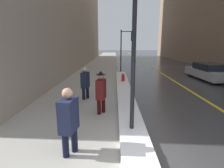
% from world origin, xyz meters
% --- Properties ---
extents(sidewalk_slab, '(4.00, 80.00, 0.01)m').
position_xyz_m(sidewalk_slab, '(-2.00, 15.00, 0.01)').
color(sidewalk_slab, '#9E9B93').
rests_on(sidewalk_slab, ground).
extents(road_centre_stripe, '(0.16, 80.00, 0.00)m').
position_xyz_m(road_centre_stripe, '(4.00, 15.00, 0.00)').
color(road_centre_stripe, gold).
rests_on(road_centre_stripe, ground).
extents(snow_bank_curb, '(0.78, 13.65, 0.20)m').
position_xyz_m(snow_bank_curb, '(0.24, 5.78, 0.10)').
color(snow_bank_curb, white).
rests_on(snow_bank_curb, ground).
extents(lamp_post, '(0.28, 0.28, 4.62)m').
position_xyz_m(lamp_post, '(0.20, 1.98, 2.79)').
color(lamp_post, black).
rests_on(lamp_post, ground).
extents(traffic_light_near, '(1.31, 0.33, 3.94)m').
position_xyz_m(traffic_light_near, '(0.99, 14.73, 2.85)').
color(traffic_light_near, black).
rests_on(traffic_light_near, ground).
extents(pedestrian_nearside, '(0.39, 0.57, 1.64)m').
position_xyz_m(pedestrian_nearside, '(-1.35, 1.00, 0.91)').
color(pedestrian_nearside, black).
rests_on(pedestrian_nearside, ground).
extents(pedestrian_in_fedora, '(0.37, 0.73, 1.64)m').
position_xyz_m(pedestrian_in_fedora, '(-0.80, 3.57, 0.89)').
color(pedestrian_in_fedora, '#340C0C').
rests_on(pedestrian_in_fedora, ground).
extents(pedestrian_trailing, '(0.37, 0.54, 1.54)m').
position_xyz_m(pedestrian_trailing, '(-1.69, 5.33, 0.86)').
color(pedestrian_trailing, black).
rests_on(pedestrian_trailing, ground).
extents(parked_car_silver, '(1.97, 4.40, 1.21)m').
position_xyz_m(parked_car_silver, '(6.82, 10.39, 0.58)').
color(parked_car_silver, '#B2B2B7').
rests_on(parked_car_silver, ground).
extents(fire_hydrant, '(0.20, 0.20, 0.70)m').
position_xyz_m(fire_hydrant, '(0.26, 8.64, 0.35)').
color(fire_hydrant, red).
rests_on(fire_hydrant, ground).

